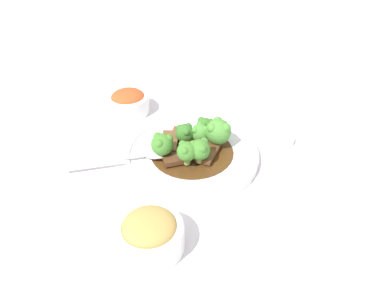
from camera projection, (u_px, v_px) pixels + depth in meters
The scene contains 19 objects.
ground_plane at pixel (192, 157), 0.75m from camera, with size 4.00×4.00×0.00m, color silver.
main_plate at pixel (192, 154), 0.75m from camera, with size 0.27×0.27×0.02m.
beef_strip_0 at pixel (193, 149), 0.73m from camera, with size 0.04×0.05×0.01m.
beef_strip_1 at pixel (176, 157), 0.71m from camera, with size 0.06×0.06×0.01m.
beef_strip_2 at pixel (208, 152), 0.73m from camera, with size 0.06×0.07×0.01m.
beef_strip_3 at pixel (170, 143), 0.75m from camera, with size 0.07×0.07×0.01m.
beef_strip_4 at pixel (186, 134), 0.78m from camera, with size 0.07×0.06×0.01m.
broccoli_floret_0 at pixel (205, 126), 0.76m from camera, with size 0.04×0.04×0.04m.
broccoli_floret_1 at pixel (200, 149), 0.69m from camera, with size 0.04×0.04×0.05m.
broccoli_floret_2 at pixel (218, 131), 0.74m from camera, with size 0.05×0.05×0.06m.
broccoli_floret_3 at pixel (162, 144), 0.70m from camera, with size 0.04×0.04×0.05m.
broccoli_floret_4 at pixel (185, 133), 0.75m from camera, with size 0.04×0.04×0.04m.
broccoli_floret_5 at pixel (200, 132), 0.75m from camera, with size 0.04×0.04×0.04m.
broccoli_floret_6 at pixel (187, 151), 0.69m from camera, with size 0.04×0.04×0.05m.
serving_spoon at pixel (148, 154), 0.72m from camera, with size 0.13×0.20×0.01m.
side_bowl_kimchi at pixel (128, 102), 0.87m from camera, with size 0.10×0.10×0.05m.
side_bowl_appetizer at pixel (150, 233), 0.56m from camera, with size 0.10×0.10×0.06m.
sauce_dish at pixel (278, 138), 0.79m from camera, with size 0.07×0.07×0.01m.
paper_napkin at pixel (304, 190), 0.67m from camera, with size 0.14×0.12×0.01m.
Camera 1 is at (-0.43, 0.39, 0.47)m, focal length 35.00 mm.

